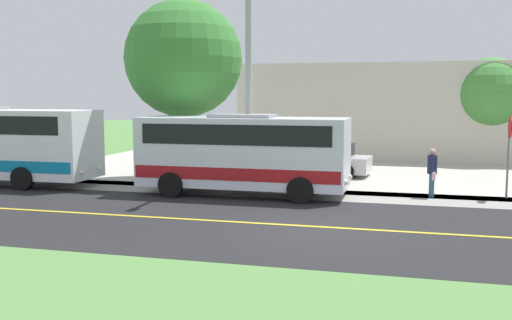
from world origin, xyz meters
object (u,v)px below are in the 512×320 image
object	(u,v)px
pedestrian_with_bags	(432,171)
street_light_pole	(248,81)
tree_lot_edge	(491,94)
parked_car_near	(322,160)
tree_curbside	(183,59)
stop_sign	(509,143)
shuttle_bus_front	(243,151)
commercial_building	(448,110)

from	to	relation	value
pedestrian_with_bags	street_light_pole	bearing A→B (deg)	-82.34
pedestrian_with_bags	tree_lot_edge	world-z (taller)	tree_lot_edge
pedestrian_with_bags	parked_car_near	distance (m)	6.59
pedestrian_with_bags	tree_curbside	world-z (taller)	tree_curbside
pedestrian_with_bags	street_light_pole	world-z (taller)	street_light_pole
street_light_pole	tree_lot_edge	xyz separation A→B (m)	(-12.53, 9.75, -0.49)
pedestrian_with_bags	stop_sign	distance (m)	2.76
pedestrian_with_bags	stop_sign	xyz separation A→B (m)	(-0.35, 2.54, 1.04)
pedestrian_with_bags	parked_car_near	size ratio (longest dim) A/B	0.38
parked_car_near	tree_curbside	bearing A→B (deg)	-60.62
stop_sign	tree_curbside	world-z (taller)	tree_curbside
shuttle_bus_front	pedestrian_with_bags	world-z (taller)	shuttle_bus_front
street_light_pole	tree_lot_edge	world-z (taller)	street_light_pole
shuttle_bus_front	commercial_building	distance (m)	18.71
commercial_building	tree_curbside	bearing A→B (deg)	-39.02
stop_sign	commercial_building	distance (m)	15.36
street_light_pole	pedestrian_with_bags	bearing A→B (deg)	97.66
parked_car_near	stop_sign	bearing A→B (deg)	58.84
parked_car_near	tree_lot_edge	world-z (taller)	tree_lot_edge
tree_lot_edge	commercial_building	size ratio (longest dim) A/B	0.24
stop_sign	tree_curbside	bearing A→B (deg)	-95.91
shuttle_bus_front	tree_curbside	distance (m)	5.69
shuttle_bus_front	tree_curbside	size ratio (longest dim) A/B	1.01
parked_car_near	tree_curbside	world-z (taller)	tree_curbside
shuttle_bus_front	tree_lot_edge	xyz separation A→B (m)	(-12.92, 9.82, 2.02)
pedestrian_with_bags	commercial_building	bearing A→B (deg)	175.17
parked_car_near	tree_lot_edge	xyz separation A→B (m)	(-6.96, 7.85, 2.94)
street_light_pole	tree_curbside	xyz separation A→B (m)	(-2.53, -3.49, 0.98)
stop_sign	commercial_building	size ratio (longest dim) A/B	0.12
parked_car_near	street_light_pole	bearing A→B (deg)	-18.84
parked_car_near	tree_curbside	size ratio (longest dim) A/B	0.60
parked_car_near	tree_lot_edge	distance (m)	10.90
street_light_pole	tree_curbside	world-z (taller)	tree_curbside
tree_curbside	parked_car_near	bearing A→B (deg)	119.38
pedestrian_with_bags	stop_sign	bearing A→B (deg)	97.92
stop_sign	parked_car_near	xyz separation A→B (m)	(-4.34, -7.17, -1.28)
street_light_pole	shuttle_bus_front	bearing A→B (deg)	-10.50
stop_sign	street_light_pole	xyz separation A→B (m)	(1.23, -9.07, 2.15)
street_light_pole	tree_curbside	bearing A→B (deg)	-125.95
tree_lot_edge	street_light_pole	bearing A→B (deg)	-37.88
stop_sign	tree_curbside	distance (m)	13.01
tree_curbside	commercial_building	xyz separation A→B (m)	(-14.00, 11.34, -2.43)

